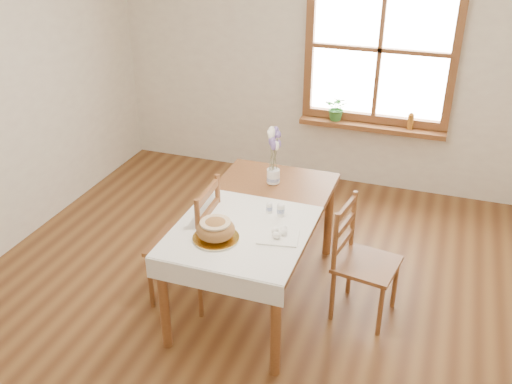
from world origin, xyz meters
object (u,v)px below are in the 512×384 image
chair_right (367,263)px  flower_vase (273,177)px  chair_left (184,242)px  bread_plate (216,238)px  dining_table (256,220)px

chair_right → flower_vase: 0.99m
chair_right → flower_vase: bearing=73.7°
chair_left → flower_vase: bearing=140.4°
chair_right → bread_plate: (-0.94, -0.52, 0.32)m
dining_table → chair_left: bearing=-158.8°
chair_left → bread_plate: 0.55m
dining_table → bread_plate: (-0.12, -0.47, 0.10)m
chair_left → bread_plate: chair_left is taller
chair_left → chair_right: bearing=97.9°
chair_left → bread_plate: size_ratio=3.29×
chair_right → flower_vase: chair_right is taller
dining_table → flower_vase: flower_vase is taller
dining_table → flower_vase: 0.47m
chair_left → flower_vase: chair_left is taller
dining_table → bread_plate: bearing=-104.0°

